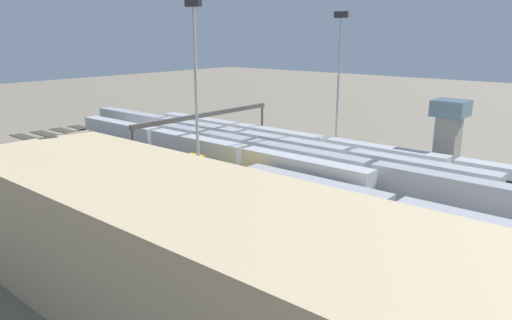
{
  "coord_description": "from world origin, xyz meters",
  "views": [
    {
      "loc": [
        -48.04,
        63.95,
        23.54
      ],
      "look_at": [
        3.74,
        2.95,
        2.5
      ],
      "focal_mm": 33.69,
      "sensor_mm": 36.0,
      "label": 1
    }
  ],
  "objects_px": {
    "maintenance_shed": "(181,253)",
    "train_on_track_4": "(196,150)",
    "light_mast_0": "(339,66)",
    "signal_gantry": "(206,119)",
    "train_on_track_0": "(327,147)",
    "control_tower": "(449,125)",
    "train_on_track_6": "(205,177)",
    "light_mast_1": "(195,75)",
    "train_on_track_5": "(394,212)",
    "train_on_track_2": "(241,143)",
    "train_on_track_3": "(305,164)"
  },
  "relations": [
    {
      "from": "train_on_track_6",
      "to": "maintenance_shed",
      "type": "relative_size",
      "value": 0.19
    },
    {
      "from": "signal_gantry",
      "to": "light_mast_0",
      "type": "bearing_deg",
      "value": -133.46
    },
    {
      "from": "train_on_track_3",
      "to": "maintenance_shed",
      "type": "height_order",
      "value": "maintenance_shed"
    },
    {
      "from": "train_on_track_5",
      "to": "maintenance_shed",
      "type": "distance_m",
      "value": 30.7
    },
    {
      "from": "train_on_track_5",
      "to": "control_tower",
      "type": "height_order",
      "value": "control_tower"
    },
    {
      "from": "train_on_track_6",
      "to": "maintenance_shed",
      "type": "height_order",
      "value": "maintenance_shed"
    },
    {
      "from": "train_on_track_3",
      "to": "light_mast_1",
      "type": "bearing_deg",
      "value": 66.49
    },
    {
      "from": "train_on_track_6",
      "to": "light_mast_0",
      "type": "height_order",
      "value": "light_mast_0"
    },
    {
      "from": "train_on_track_2",
      "to": "control_tower",
      "type": "xyz_separation_m",
      "value": [
        -32.54,
        -22.36,
        4.28
      ]
    },
    {
      "from": "train_on_track_0",
      "to": "train_on_track_2",
      "type": "bearing_deg",
      "value": 36.28
    },
    {
      "from": "train_on_track_3",
      "to": "light_mast_0",
      "type": "xyz_separation_m",
      "value": [
        5.46,
        -18.9,
        14.99
      ]
    },
    {
      "from": "train_on_track_2",
      "to": "maintenance_shed",
      "type": "distance_m",
      "value": 56.35
    },
    {
      "from": "train_on_track_4",
      "to": "light_mast_1",
      "type": "bearing_deg",
      "value": 138.26
    },
    {
      "from": "train_on_track_3",
      "to": "control_tower",
      "type": "relative_size",
      "value": 6.11
    },
    {
      "from": "train_on_track_6",
      "to": "light_mast_0",
      "type": "relative_size",
      "value": 0.36
    },
    {
      "from": "light_mast_1",
      "to": "maintenance_shed",
      "type": "height_order",
      "value": "light_mast_1"
    },
    {
      "from": "train_on_track_2",
      "to": "light_mast_1",
      "type": "height_order",
      "value": "light_mast_1"
    },
    {
      "from": "train_on_track_3",
      "to": "light_mast_0",
      "type": "bearing_deg",
      "value": -73.88
    },
    {
      "from": "train_on_track_4",
      "to": "signal_gantry",
      "type": "xyz_separation_m",
      "value": [
        2.44,
        -5.0,
        5.03
      ]
    },
    {
      "from": "train_on_track_6",
      "to": "train_on_track_0",
      "type": "relative_size",
      "value": 0.1
    },
    {
      "from": "light_mast_0",
      "to": "light_mast_1",
      "type": "height_order",
      "value": "light_mast_1"
    },
    {
      "from": "train_on_track_5",
      "to": "train_on_track_3",
      "type": "bearing_deg",
      "value": -26.0
    },
    {
      "from": "maintenance_shed",
      "to": "train_on_track_4",
      "type": "bearing_deg",
      "value": -44.16
    },
    {
      "from": "train_on_track_4",
      "to": "train_on_track_6",
      "type": "relative_size",
      "value": 7.14
    },
    {
      "from": "train_on_track_2",
      "to": "maintenance_shed",
      "type": "bearing_deg",
      "value": 126.93
    },
    {
      "from": "light_mast_1",
      "to": "train_on_track_3",
      "type": "bearing_deg",
      "value": -113.51
    },
    {
      "from": "train_on_track_4",
      "to": "control_tower",
      "type": "bearing_deg",
      "value": -137.04
    },
    {
      "from": "train_on_track_3",
      "to": "light_mast_1",
      "type": "relative_size",
      "value": 2.52
    },
    {
      "from": "control_tower",
      "to": "train_on_track_0",
      "type": "bearing_deg",
      "value": 33.17
    },
    {
      "from": "train_on_track_2",
      "to": "train_on_track_0",
      "type": "bearing_deg",
      "value": -143.72
    },
    {
      "from": "train_on_track_6",
      "to": "train_on_track_5",
      "type": "relative_size",
      "value": 0.21
    },
    {
      "from": "train_on_track_0",
      "to": "control_tower",
      "type": "distance_m",
      "value": 23.13
    },
    {
      "from": "train_on_track_6",
      "to": "light_mast_1",
      "type": "relative_size",
      "value": 0.35
    },
    {
      "from": "train_on_track_0",
      "to": "train_on_track_5",
      "type": "height_order",
      "value": "same"
    },
    {
      "from": "light_mast_0",
      "to": "signal_gantry",
      "type": "relative_size",
      "value": 0.79
    },
    {
      "from": "train_on_track_0",
      "to": "signal_gantry",
      "type": "distance_m",
      "value": 24.31
    },
    {
      "from": "train_on_track_6",
      "to": "light_mast_1",
      "type": "xyz_separation_m",
      "value": [
        -0.92,
        2.05,
        15.8
      ]
    },
    {
      "from": "light_mast_1",
      "to": "train_on_track_5",
      "type": "bearing_deg",
      "value": -165.82
    },
    {
      "from": "train_on_track_4",
      "to": "signal_gantry",
      "type": "distance_m",
      "value": 7.5
    },
    {
      "from": "train_on_track_2",
      "to": "control_tower",
      "type": "height_order",
      "value": "control_tower"
    },
    {
      "from": "train_on_track_5",
      "to": "light_mast_1",
      "type": "height_order",
      "value": "light_mast_1"
    },
    {
      "from": "train_on_track_3",
      "to": "control_tower",
      "type": "height_order",
      "value": "control_tower"
    },
    {
      "from": "train_on_track_6",
      "to": "signal_gantry",
      "type": "bearing_deg",
      "value": -44.94
    },
    {
      "from": "train_on_track_3",
      "to": "train_on_track_5",
      "type": "relative_size",
      "value": 1.51
    },
    {
      "from": "light_mast_0",
      "to": "light_mast_1",
      "type": "xyz_separation_m",
      "value": [
        1.96,
        35.95,
        0.36
      ]
    },
    {
      "from": "control_tower",
      "to": "train_on_track_5",
      "type": "bearing_deg",
      "value": 100.14
    },
    {
      "from": "train_on_track_0",
      "to": "train_on_track_5",
      "type": "bearing_deg",
      "value": 135.68
    },
    {
      "from": "train_on_track_6",
      "to": "train_on_track_0",
      "type": "height_order",
      "value": "train_on_track_6"
    },
    {
      "from": "train_on_track_0",
      "to": "train_on_track_2",
      "type": "height_order",
      "value": "train_on_track_2"
    },
    {
      "from": "train_on_track_2",
      "to": "light_mast_0",
      "type": "height_order",
      "value": "light_mast_0"
    }
  ]
}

